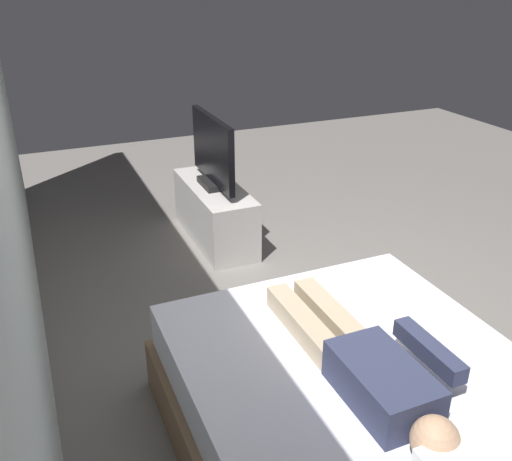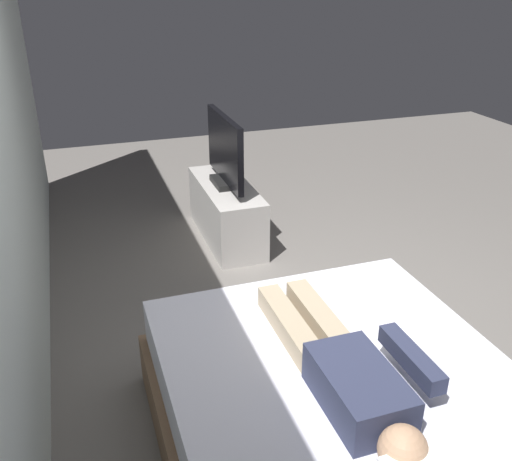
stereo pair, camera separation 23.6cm
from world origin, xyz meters
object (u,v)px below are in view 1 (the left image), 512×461
at_px(person, 367,365).
at_px(bed, 370,430).
at_px(tv, 213,153).
at_px(tv_stand, 215,213).
at_px(remote, 419,337).

bearing_deg(person, bed, -129.15).
bearing_deg(tv, tv_stand, 0.00).
distance_m(remote, tv, 2.48).
distance_m(person, remote, 0.44).
relative_size(bed, remote, 13.49).
bearing_deg(person, tv_stand, -4.68).
bearing_deg(tv_stand, bed, 176.14).
xyz_separation_m(tv_stand, tv, (-0.00, 0.00, 0.53)).
bearing_deg(person, remote, -69.53).
height_order(person, remote, person).
bearing_deg(tv_stand, remote, -175.54).
bearing_deg(tv, bed, 176.14).
distance_m(person, tv_stand, 2.64).
height_order(remote, tv, tv).
bearing_deg(bed, remote, -64.02).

